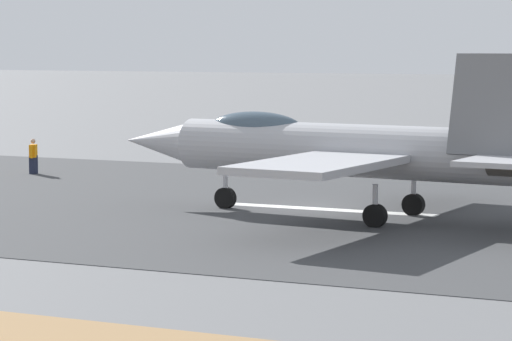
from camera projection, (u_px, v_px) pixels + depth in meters
ground_plane at (312, 209)px, 44.12m from camera, size 400.00×400.00×0.00m
runway_strip at (312, 209)px, 44.11m from camera, size 240.00×26.00×0.02m
fighter_jet at (349, 148)px, 41.64m from camera, size 16.92×14.64×5.56m
crew_person at (33, 157)px, 55.92m from camera, size 0.41×0.66×1.61m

